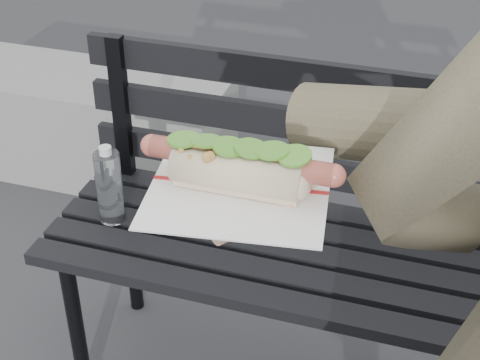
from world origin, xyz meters
name	(u,v)px	position (x,y,z in m)	size (l,w,h in m)	color
park_bench	(355,227)	(0.06, 0.80, 0.52)	(1.50, 0.44, 0.88)	black
concrete_block	(76,122)	(-1.15, 1.59, 0.20)	(1.20, 0.40, 0.40)	slate
held_hotdog	(441,148)	(0.22, 0.08, 1.18)	(0.64, 0.32, 0.20)	#46432F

